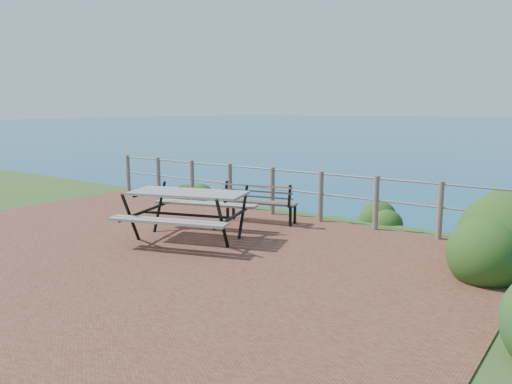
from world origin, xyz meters
TOP-DOWN VIEW (x-y plane):
  - ground at (0.00, 0.00)m, footprint 10.00×7.00m
  - safety_railing at (0.00, 3.35)m, footprint 9.40×0.10m
  - picnic_table at (-0.01, 0.82)m, footprint 2.10×1.62m
  - park_bench at (0.23, 2.61)m, footprint 1.47×0.67m
  - shrub_lip_west at (-2.72, 3.91)m, footprint 0.76×0.76m
  - shrub_lip_east at (2.12, 4.29)m, footprint 0.76×0.76m

SIDE VIEW (x-z plane):
  - ground at x=0.00m, z-range -0.06..0.06m
  - shrub_lip_west at x=-2.72m, z-range -0.25..0.25m
  - shrub_lip_east at x=2.12m, z-range -0.25..0.25m
  - picnic_table at x=-0.01m, z-range 0.11..0.94m
  - park_bench at x=0.23m, z-range 0.13..0.94m
  - safety_railing at x=0.00m, z-range 0.07..1.07m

